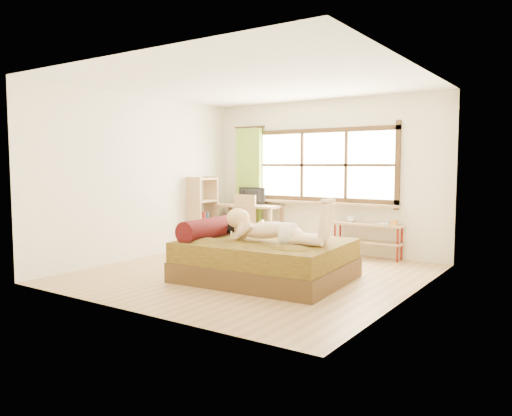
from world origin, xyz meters
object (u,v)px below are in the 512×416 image
Objects in this scene: bed at (263,258)px; chair at (242,219)px; bookshelf at (203,212)px; pipe_shelf at (368,233)px; kitten at (228,227)px; woman at (273,218)px; desk at (249,210)px.

chair is (-1.63, 1.78, 0.27)m from bed.
bed is 2.87m from bookshelf.
bookshelf is (-3.00, -0.71, 0.24)m from pipe_shelf.
kitten is 1.94m from chair.
bed reaches higher than pipe_shelf.
bookshelf is at bearing 144.35° from woman.
bookshelf is (-1.71, 1.45, 0.01)m from kitten.
bed is at bearing -37.03° from bookshelf.
woman is 1.26× the size of pipe_shelf.
kitten is (-0.87, 0.15, -0.19)m from woman.
kitten is 2.24m from bookshelf.
pipe_shelf is at bearing -1.44° from desk.
woman is 2.92m from desk.
bed is at bearing -51.91° from chair.
bookshelf reaches higher than pipe_shelf.
bed is at bearing -55.53° from desk.
bookshelf is (-2.58, 1.60, -0.18)m from woman.
pipe_shelf is at bearing 55.22° from kitten.
kitten is 2.52m from pipe_shelf.
pipe_shelf is (1.29, 2.16, -0.23)m from kitten.
kitten is at bearing 167.30° from bed.
bookshelf is at bearing 135.87° from kitten.
pipe_shelf is at bearing 75.78° from woman.
bookshelf is (-0.65, -0.59, -0.02)m from desk.
bed is 2.78m from desk.
desk is (-1.72, 2.14, 0.40)m from bed.
bookshelf reaches higher than kitten.
chair is (-0.96, 1.68, -0.10)m from kitten.
bookshelf reaches higher than desk.
desk is at bearing 38.06° from bookshelf.
kitten is at bearing -66.95° from desk.
woman is at bearing -52.99° from desk.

